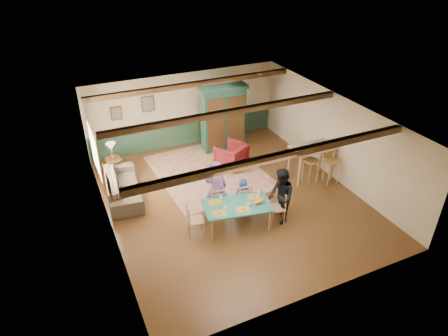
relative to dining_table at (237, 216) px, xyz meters
name	(u,v)px	position (x,y,z in m)	size (l,w,h in m)	color
floor	(232,199)	(0.45, 1.21, -0.36)	(8.00, 8.00, 0.00)	#492A14
wall_back	(185,110)	(0.45, 5.21, 0.99)	(7.00, 0.02, 2.70)	beige
wall_left	(106,188)	(-3.05, 1.21, 0.99)	(0.02, 8.00, 2.70)	beige
wall_right	(334,137)	(3.95, 1.21, 0.99)	(0.02, 8.00, 2.70)	beige
ceiling	(234,115)	(0.45, 1.21, 2.34)	(7.00, 8.00, 0.02)	white
wainscot_back	(186,133)	(0.45, 5.19, 0.09)	(6.95, 0.03, 0.90)	#203B29
ceiling_beam_front	(279,156)	(0.45, -1.09, 2.25)	(6.95, 0.16, 0.16)	#301E0D
ceiling_beam_mid	(227,113)	(0.45, 1.61, 2.25)	(6.95, 0.16, 0.16)	#301E0D
ceiling_beam_back	(193,84)	(0.45, 4.21, 2.25)	(6.95, 0.16, 0.16)	#301E0D
window_left	(95,152)	(-3.02, 2.91, 1.19)	(0.06, 1.60, 1.30)	white
picture_left_wall	(109,187)	(-3.02, 0.61, 1.39)	(0.04, 0.42, 0.52)	#7B7259
picture_back_a	(148,104)	(-0.85, 5.18, 1.44)	(0.45, 0.04, 0.55)	#7B7259
picture_back_b	(116,113)	(-1.95, 5.18, 1.29)	(0.38, 0.04, 0.48)	#7B7259
dining_table	(237,216)	(0.00, 0.00, 0.00)	(1.73, 0.96, 0.72)	#1F6251
dining_chair_far_left	(217,200)	(-0.25, 0.75, 0.10)	(0.40, 0.42, 0.91)	#9D784E
dining_chair_far_right	(244,197)	(0.51, 0.61, 0.10)	(0.40, 0.42, 0.91)	#9D784E
dining_chair_end_left	(196,219)	(-1.09, 0.20, 0.10)	(0.40, 0.42, 0.91)	#9D784E
dining_chair_end_right	(277,207)	(1.09, -0.20, 0.10)	(0.40, 0.42, 0.91)	#9D784E
person_man	(216,188)	(-0.24, 0.83, 0.47)	(0.61, 0.40, 1.66)	#775592
person_woman	(281,196)	(1.18, -0.22, 0.43)	(0.77, 0.60, 1.59)	black
person_child	(243,194)	(0.52, 0.69, 0.12)	(0.47, 0.31, 0.97)	#263699
cat	(258,201)	(0.50, -0.19, 0.45)	(0.35, 0.13, 0.17)	orange
place_setting_near_left	(219,212)	(-0.56, -0.14, 0.42)	(0.38, 0.29, 0.11)	orange
place_setting_near_center	(243,208)	(0.05, -0.25, 0.42)	(0.38, 0.29, 0.11)	orange
place_setting_far_left	(215,201)	(-0.48, 0.33, 0.42)	(0.38, 0.29, 0.11)	orange
place_setting_far_right	(254,195)	(0.56, 0.14, 0.42)	(0.38, 0.29, 0.11)	orange
area_rug	(209,171)	(0.42, 2.98, -0.35)	(3.26, 3.87, 0.01)	beige
armoire	(223,118)	(1.57, 4.35, 0.82)	(1.67, 0.67, 2.36)	#153429
armchair	(231,155)	(1.26, 2.99, 0.05)	(0.88, 0.90, 0.82)	#430D12
sofa	(123,186)	(-2.42, 2.73, -0.02)	(2.36, 0.92, 0.69)	#403528
end_table	(114,167)	(-2.42, 4.06, -0.06)	(0.49, 0.49, 0.60)	#301E0D
table_lamp	(112,151)	(-2.42, 4.06, 0.52)	(0.31, 0.31, 0.55)	beige
counter_table	(311,163)	(3.22, 1.27, 0.20)	(1.36, 0.79, 1.13)	#BFAD95
bar_stool_left	(311,165)	(3.10, 1.10, 0.25)	(0.43, 0.47, 1.22)	#AB8042
bar_stool_right	(332,165)	(3.67, 0.81, 0.26)	(0.44, 0.49, 1.25)	#AB8042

